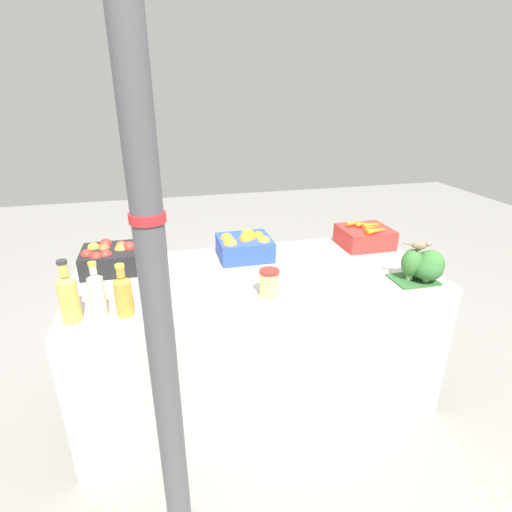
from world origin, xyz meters
TOP-DOWN VIEW (x-y plane):
  - ground_plane at (0.00, 0.00)m, footprint 10.00×10.00m
  - market_table at (0.00, 0.00)m, footprint 1.91×0.84m
  - support_pole at (-0.51, -0.69)m, footprint 0.11×0.11m
  - apple_crate at (-0.76, 0.24)m, footprint 0.30×0.28m
  - orange_crate at (-0.01, 0.23)m, footprint 0.30×0.28m
  - carrot_crate at (0.76, 0.24)m, footprint 0.30×0.28m
  - broccoli_pile at (0.81, -0.29)m, footprint 0.25×0.20m
  - juice_bottle_golden at (-0.87, -0.28)m, footprint 0.08×0.08m
  - juice_bottle_cloudy at (-0.76, -0.28)m, footprint 0.06×0.06m
  - juice_bottle_amber at (-0.66, -0.28)m, footprint 0.08×0.08m
  - pickle_jar at (-0.00, -0.26)m, footprint 0.10×0.10m
  - sparrow_bird at (0.77, -0.29)m, footprint 0.13×0.07m

SIDE VIEW (x-z plane):
  - ground_plane at x=0.00m, z-range 0.00..0.00m
  - market_table at x=0.00m, z-range 0.00..0.79m
  - carrot_crate at x=0.76m, z-range 0.78..0.93m
  - pickle_jar at x=0.00m, z-range 0.79..0.93m
  - apple_crate at x=-0.76m, z-range 0.79..0.94m
  - orange_crate at x=-0.01m, z-range 0.79..0.94m
  - broccoli_pile at x=0.81m, z-range 0.79..0.96m
  - juice_bottle_amber at x=-0.66m, z-range 0.77..1.01m
  - juice_bottle_cloudy at x=-0.76m, z-range 0.77..1.03m
  - juice_bottle_golden at x=-0.87m, z-range 0.77..1.05m
  - sparrow_bird at x=0.77m, z-range 0.97..1.02m
  - support_pole at x=-0.51m, z-range 0.00..2.50m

